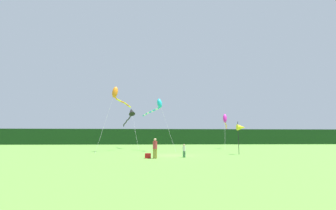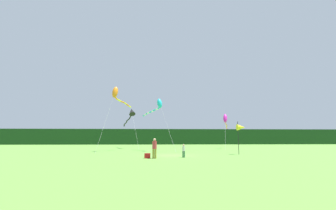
{
  "view_description": "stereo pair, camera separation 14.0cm",
  "coord_description": "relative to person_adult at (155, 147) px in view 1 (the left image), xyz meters",
  "views": [
    {
      "loc": [
        -1.93,
        -24.58,
        1.72
      ],
      "look_at": [
        0.0,
        6.0,
        6.09
      ],
      "focal_mm": 25.14,
      "sensor_mm": 36.0,
      "label": 1
    },
    {
      "loc": [
        -1.79,
        -24.58,
        1.72
      ],
      "look_at": [
        0.0,
        6.0,
        6.09
      ],
      "focal_mm": 25.14,
      "sensor_mm": 36.0,
      "label": 2
    }
  ],
  "objects": [
    {
      "name": "kite_cyan",
      "position": [
        0.4,
        12.36,
        5.4
      ],
      "size": [
        4.55,
        7.22,
        7.39
      ],
      "color": "#B2B2B2",
      "rests_on": "ground"
    },
    {
      "name": "kite_orange",
      "position": [
        -5.35,
        11.95,
        6.91
      ],
      "size": [
        3.44,
        7.52,
        8.98
      ],
      "color": "#B2B2B2",
      "rests_on": "ground"
    },
    {
      "name": "cooler_box",
      "position": [
        -0.61,
        0.37,
        -0.75
      ],
      "size": [
        0.53,
        0.38,
        0.43
      ],
      "primitive_type": "cube",
      "color": "red",
      "rests_on": "ground"
    },
    {
      "name": "distant_treeline",
      "position": [
        1.75,
        48.86,
        1.24
      ],
      "size": [
        108.0,
        3.19,
        4.42
      ],
      "primitive_type": "cube",
      "color": "#193D19",
      "rests_on": "ground"
    },
    {
      "name": "ground_plane",
      "position": [
        1.75,
        3.86,
        -0.97
      ],
      "size": [
        120.0,
        120.0,
        0.0
      ],
      "primitive_type": "plane",
      "color": "#5B9338"
    },
    {
      "name": "kite_magenta",
      "position": [
        12.24,
        19.14,
        3.97
      ],
      "size": [
        3.06,
        8.2,
        6.07
      ],
      "color": "#B2B2B2",
      "rests_on": "ground"
    },
    {
      "name": "banner_flag_pole",
      "position": [
        9.51,
        4.75,
        1.93
      ],
      "size": [
        0.9,
        0.7,
        3.57
      ],
      "color": "black",
      "rests_on": "ground"
    },
    {
      "name": "kite_black",
      "position": [
        -4.19,
        21.37,
        5.27
      ],
      "size": [
        3.88,
        10.94,
        7.31
      ],
      "color": "#B2B2B2",
      "rests_on": "ground"
    },
    {
      "name": "person_adult",
      "position": [
        0.0,
        0.0,
        0.0
      ],
      "size": [
        0.38,
        0.38,
        1.73
      ],
      "color": "olive",
      "rests_on": "ground"
    },
    {
      "name": "person_child",
      "position": [
        2.66,
        0.94,
        -0.3
      ],
      "size": [
        0.26,
        0.26,
        1.2
      ],
      "color": "#3F724C",
      "rests_on": "ground"
    }
  ]
}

